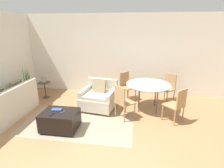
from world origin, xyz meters
TOP-DOWN VIEW (x-y plane):
  - ground_plane at (0.00, 0.00)m, footprint 20.00×20.00m
  - wall_back at (0.00, 3.31)m, footprint 12.00×0.06m
  - area_rug at (-0.71, 0.92)m, footprint 2.74×1.51m
  - couch at (-2.67, 0.96)m, footprint 0.90×1.74m
  - armchair at (-0.38, 1.87)m, footprint 1.06×1.02m
  - ottoman at (-1.02, 0.61)m, footprint 0.81×0.62m
  - book_stack at (-1.12, 0.68)m, footprint 0.25×0.15m
  - tv_remote_primary at (-1.14, 0.46)m, footprint 0.09×0.17m
  - tv_remote_secondary at (-0.94, 0.58)m, footprint 0.11×0.14m
  - potted_plant at (-2.90, 2.29)m, footprint 0.35×0.35m
  - side_table at (-2.35, 2.39)m, footprint 0.43×0.43m
  - picture_frame at (-2.35, 2.39)m, footprint 0.18×0.07m
  - dining_table at (1.04, 2.01)m, footprint 1.26×1.26m
  - dining_chair_near_left at (0.36, 1.34)m, footprint 0.59×0.59m
  - dining_chair_near_right at (1.71, 1.34)m, footprint 0.59×0.59m
  - dining_chair_far_left at (0.36, 2.68)m, footprint 0.59×0.59m
  - dining_chair_far_right at (1.71, 2.68)m, footprint 0.59×0.59m

SIDE VIEW (x-z plane):
  - ground_plane at x=0.00m, z-range 0.00..0.00m
  - area_rug at x=-0.71m, z-range 0.00..0.01m
  - ottoman at x=-1.02m, z-range 0.02..0.47m
  - potted_plant at x=-2.90m, z-range -0.28..0.86m
  - couch at x=-2.67m, z-range -0.15..0.75m
  - armchair at x=-0.38m, z-range -0.09..0.76m
  - side_table at x=-2.35m, z-range 0.11..0.65m
  - tv_remote_primary at x=-1.14m, z-range 0.45..0.46m
  - tv_remote_secondary at x=-0.94m, z-range 0.45..0.46m
  - book_stack at x=-1.12m, z-range 0.45..0.48m
  - dining_chair_near_left at x=0.36m, z-range 0.07..0.97m
  - dining_chair_near_right at x=1.71m, z-range 0.07..0.97m
  - dining_chair_far_left at x=0.36m, z-range 0.07..0.97m
  - dining_chair_far_right at x=1.71m, z-range 0.07..0.97m
  - picture_frame at x=-2.35m, z-range 0.54..0.71m
  - dining_table at x=1.04m, z-range 0.31..1.08m
  - wall_back at x=0.00m, z-range 0.00..2.75m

